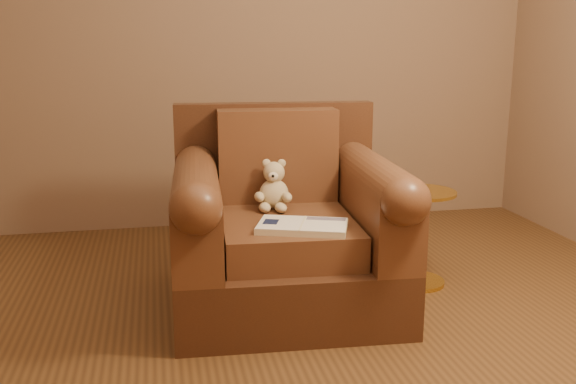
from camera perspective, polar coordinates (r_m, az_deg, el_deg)
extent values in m
plane|color=brown|center=(2.93, 3.44, -13.05)|extent=(4.00, 4.00, 0.00)
cube|color=#8B6C55|center=(4.59, -3.02, 13.85)|extent=(4.00, 0.02, 2.70)
cube|color=#462717|center=(3.25, -0.20, -7.43)|extent=(1.14, 1.09, 0.30)
cube|color=#462717|center=(3.56, -1.23, 2.55)|extent=(1.09, 0.18, 0.67)
cube|color=brown|center=(3.13, -0.06, -3.77)|extent=(0.67, 0.80, 0.16)
cube|color=brown|center=(3.41, -0.95, 3.28)|extent=(0.64, 0.21, 0.49)
cube|color=brown|center=(3.07, -8.10, -2.43)|extent=(0.27, 0.93, 0.35)
cube|color=brown|center=(3.19, 7.68, -1.84)|extent=(0.27, 0.93, 0.35)
cylinder|color=brown|center=(3.03, -8.20, 0.73)|extent=(0.27, 0.93, 0.22)
cylinder|color=brown|center=(3.15, 7.77, 1.21)|extent=(0.27, 0.93, 0.22)
ellipsoid|color=#CBB68E|center=(3.28, -1.26, -0.19)|extent=(0.15, 0.14, 0.16)
sphere|color=#CBB68E|center=(3.26, -1.26, 1.75)|extent=(0.11, 0.11, 0.11)
ellipsoid|color=#CBB68E|center=(3.26, -1.93, 2.57)|extent=(0.04, 0.03, 0.04)
ellipsoid|color=#CBB68E|center=(3.26, -0.58, 2.56)|extent=(0.04, 0.03, 0.04)
ellipsoid|color=beige|center=(3.21, -1.32, 1.39)|extent=(0.05, 0.03, 0.04)
sphere|color=black|center=(3.19, -1.34, 1.43)|extent=(0.02, 0.02, 0.02)
ellipsoid|color=#CBB68E|center=(3.22, -2.57, -0.44)|extent=(0.05, 0.10, 0.05)
ellipsoid|color=#CBB68E|center=(3.21, -0.09, -0.46)|extent=(0.05, 0.10, 0.05)
ellipsoid|color=#CBB68E|center=(3.20, -2.09, -1.39)|extent=(0.06, 0.10, 0.05)
ellipsoid|color=#CBB68E|center=(3.20, -0.64, -1.40)|extent=(0.06, 0.10, 0.05)
cube|color=beige|center=(2.91, 1.30, -3.10)|extent=(0.46, 0.36, 0.03)
cube|color=white|center=(2.92, -0.66, -2.73)|extent=(0.27, 0.29, 0.00)
cube|color=white|center=(2.90, 3.27, -2.88)|extent=(0.27, 0.29, 0.00)
cube|color=beige|center=(2.91, 1.30, -2.78)|extent=(0.09, 0.23, 0.00)
cube|color=#0F1638|center=(2.93, -1.53, -2.65)|extent=(0.09, 0.10, 0.00)
cube|color=slate|center=(2.98, 3.41, -2.39)|extent=(0.19, 0.11, 0.00)
cylinder|color=gold|center=(3.63, 11.37, -7.79)|extent=(0.30, 0.30, 0.02)
cylinder|color=gold|center=(3.55, 11.55, -4.01)|extent=(0.03, 0.03, 0.49)
cylinder|color=gold|center=(3.49, 11.74, -0.03)|extent=(0.37, 0.37, 0.02)
cylinder|color=gold|center=(3.49, 11.73, -0.22)|extent=(0.03, 0.03, 0.02)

